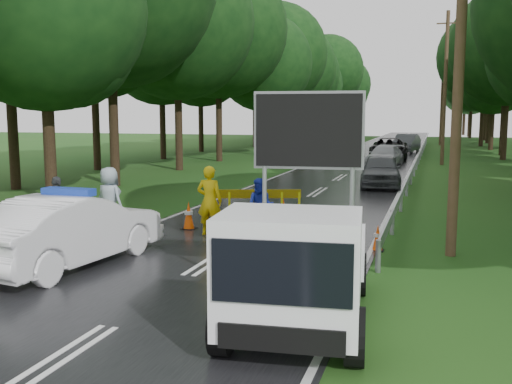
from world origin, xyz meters
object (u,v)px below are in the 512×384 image
at_px(queue_car_second, 385,156).
at_px(queue_car_fourth, 406,143).
at_px(barrier, 256,199).
at_px(civilian, 261,206).
at_px(work_truck, 299,265).
at_px(queue_car_first, 381,170).
at_px(officer, 210,201).
at_px(police_sedan, 70,231).
at_px(queue_car_third, 389,149).

xyz_separation_m(queue_car_second, queue_car_fourth, (0.64, 14.37, 0.15)).
distance_m(barrier, civilian, 1.10).
height_order(work_truck, queue_car_first, work_truck).
relative_size(work_truck, barrier, 1.86).
bearing_deg(queue_car_fourth, officer, -87.28).
distance_m(queue_car_second, queue_car_fourth, 14.38).
height_order(police_sedan, work_truck, work_truck).
xyz_separation_m(police_sedan, civilian, (2.98, 4.51, -0.01)).
xyz_separation_m(officer, queue_car_third, (2.52, 29.49, -0.17)).
xyz_separation_m(barrier, officer, (-0.82, -1.61, 0.13)).
distance_m(barrier, queue_car_third, 27.94).
relative_size(officer, queue_car_third, 0.34).
height_order(civilian, queue_car_second, civilian).
bearing_deg(work_truck, queue_car_fourth, 84.29).
bearing_deg(queue_car_first, police_sedan, -112.69).
distance_m(police_sedan, queue_car_second, 27.75).
relative_size(police_sedan, barrier, 1.92).
relative_size(work_truck, queue_car_fourth, 0.97).
relative_size(queue_car_second, queue_car_third, 0.80).
bearing_deg(police_sedan, queue_car_third, -90.21).
bearing_deg(queue_car_first, queue_car_second, 88.61).
xyz_separation_m(police_sedan, queue_car_fourth, (5.07, 41.76, 0.02)).
bearing_deg(police_sedan, civilian, -116.48).
distance_m(police_sedan, queue_car_third, 33.66).
height_order(police_sedan, barrier, police_sedan).
bearing_deg(civilian, queue_car_second, 84.35).
bearing_deg(work_truck, queue_car_first, 84.95).
xyz_separation_m(civilian, queue_car_second, (1.45, 22.89, -0.12)).
xyz_separation_m(civilian, queue_car_fourth, (2.09, 37.25, 0.03)).
xyz_separation_m(queue_car_second, queue_car_third, (-0.21, 6.00, 0.13)).
distance_m(police_sedan, work_truck, 5.95).
relative_size(police_sedan, work_truck, 1.03).
xyz_separation_m(queue_car_first, queue_car_second, (-0.74, 10.97, -0.09)).
distance_m(queue_car_first, queue_car_fourth, 25.34).
relative_size(work_truck, officer, 2.47).
bearing_deg(civilian, queue_car_first, 77.57).
relative_size(queue_car_first, queue_car_second, 0.96).
relative_size(police_sedan, queue_car_second, 1.07).
bearing_deg(work_truck, barrier, 105.92).
height_order(civilian, queue_car_first, civilian).
relative_size(police_sedan, queue_car_third, 0.86).
bearing_deg(police_sedan, officer, -106.56).
distance_m(barrier, queue_car_fourth, 36.34).
relative_size(officer, queue_car_first, 0.43).
xyz_separation_m(officer, queue_car_first, (3.47, 12.53, -0.21)).
height_order(officer, queue_car_second, officer).
bearing_deg(queue_car_second, police_sedan, -92.51).
bearing_deg(queue_car_third, police_sedan, -99.11).
xyz_separation_m(queue_car_first, queue_car_third, (-0.95, 16.97, 0.04)).
bearing_deg(officer, queue_car_third, -99.06).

